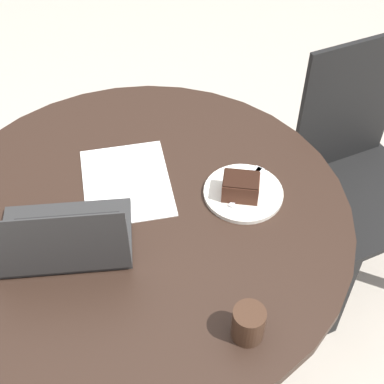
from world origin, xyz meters
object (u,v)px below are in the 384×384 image
plate (243,193)px  laptop (64,239)px  chair (357,176)px  coffee_glass (248,324)px

plate → laptop: laptop is taller
chair → plate: 0.62m
coffee_glass → laptop: 0.48m
chair → coffee_glass: 0.94m
coffee_glass → laptop: bearing=26.9°
plate → laptop: size_ratio=0.55×
coffee_glass → laptop: size_ratio=0.22×
laptop → plate: bearing=16.4°
laptop → chair: bearing=25.1°
laptop → coffee_glass: bearing=-34.1°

